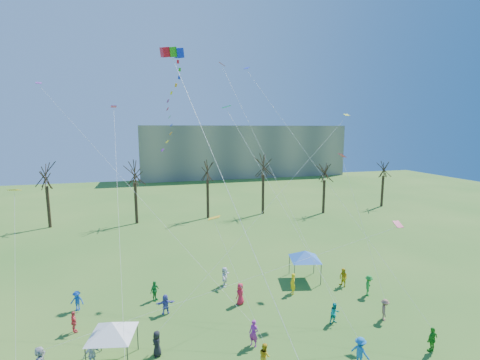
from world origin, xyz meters
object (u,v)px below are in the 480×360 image
object	(u,v)px
big_box_kite	(175,107)
canopy_tent_white	(112,328)
canopy_tent_blue	(305,255)
distant_building	(243,151)

from	to	relation	value
big_box_kite	canopy_tent_white	size ratio (longest dim) A/B	6.44
big_box_kite	canopy_tent_white	xyz separation A→B (m)	(-4.50, -4.51, -13.39)
canopy_tent_white	canopy_tent_blue	size ratio (longest dim) A/B	0.96
canopy_tent_white	big_box_kite	bearing A→B (deg)	45.08
distant_building	canopy_tent_white	distance (m)	83.07
big_box_kite	canopy_tent_blue	bearing A→B (deg)	13.79
big_box_kite	canopy_tent_blue	xyz separation A→B (m)	(11.93, 2.93, -13.29)
big_box_kite	canopy_tent_white	world-z (taller)	big_box_kite
big_box_kite	canopy_tent_blue	size ratio (longest dim) A/B	6.20
canopy_tent_blue	big_box_kite	bearing A→B (deg)	-166.21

